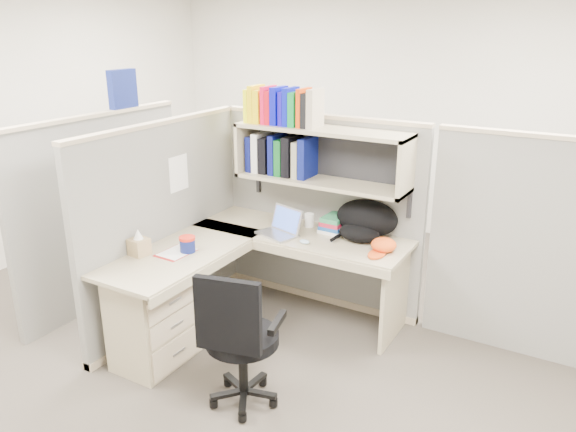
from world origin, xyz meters
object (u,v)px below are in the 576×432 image
Objects in this scene: laptop at (277,222)px; task_chair at (240,360)px; snack_canister at (187,244)px; backpack at (364,220)px; desk at (194,296)px.

laptop is 0.32× the size of task_chair.
laptop is 0.73m from snack_canister.
snack_canister is (-0.39, -0.61, -0.05)m from laptop.
backpack is at bearing 80.97° from task_chair.
task_chair reaches higher than snack_canister.
laptop is 1.26m from task_chair.
task_chair is (0.78, -0.47, -0.45)m from snack_canister.
backpack reaches higher than snack_canister.
desk is 5.69× the size of laptop.
backpack is at bearing 41.78° from laptop.
task_chair is (0.39, -1.08, -0.50)m from laptop.
backpack is at bearing 41.97° from snack_canister.
laptop is 0.62× the size of backpack.
laptop is (0.27, 0.71, 0.40)m from desk.
snack_canister is (-1.00, -0.90, -0.08)m from backpack.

